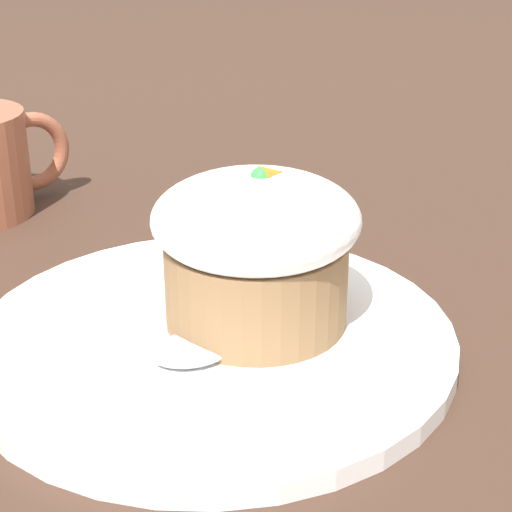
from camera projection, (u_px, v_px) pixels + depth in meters
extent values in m
plane|color=#3D281E|center=(214.00, 348.00, 0.46)|extent=(4.00, 4.00, 0.00)
cylinder|color=white|center=(214.00, 339.00, 0.46)|extent=(0.26, 0.26, 0.01)
cylinder|color=olive|center=(256.00, 281.00, 0.45)|extent=(0.10, 0.10, 0.05)
ellipsoid|color=white|center=(256.00, 218.00, 0.44)|extent=(0.11, 0.11, 0.05)
cone|color=orange|center=(273.00, 174.00, 0.44)|extent=(0.01, 0.01, 0.01)
sphere|color=green|center=(260.00, 177.00, 0.43)|extent=(0.01, 0.01, 0.01)
cube|color=#B7B7BC|center=(79.00, 375.00, 0.41)|extent=(0.09, 0.03, 0.00)
ellipsoid|color=#B7B7BC|center=(191.00, 349.00, 0.43)|extent=(0.05, 0.04, 0.01)
torus|color=#9E563D|center=(31.00, 152.00, 0.65)|extent=(0.06, 0.01, 0.06)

